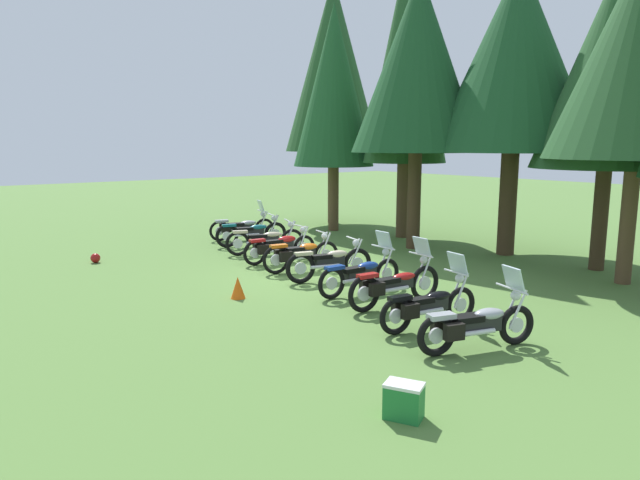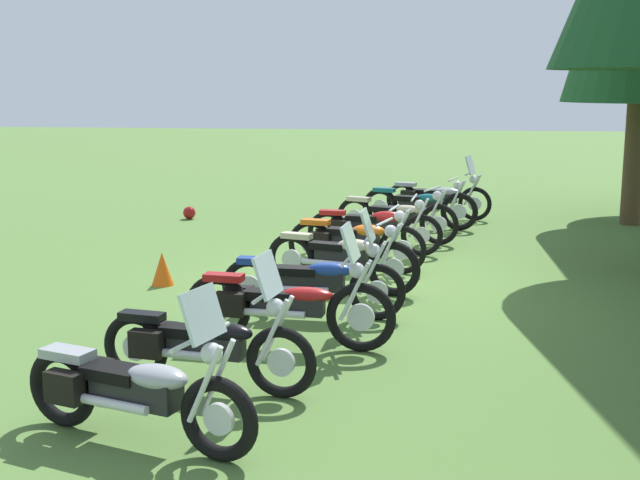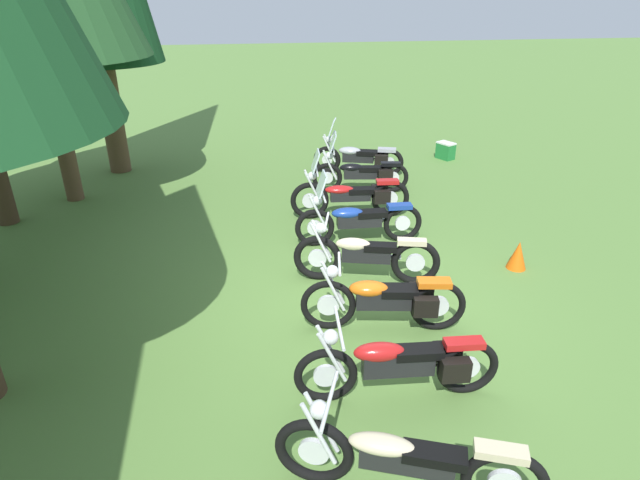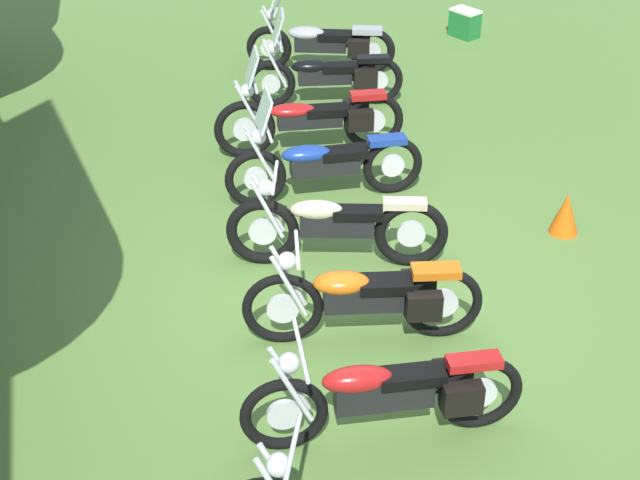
# 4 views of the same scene
# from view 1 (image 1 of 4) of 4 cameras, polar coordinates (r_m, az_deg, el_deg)

# --- Properties ---
(ground_plane) EXTENTS (80.00, 80.00, 0.00)m
(ground_plane) POSITION_cam_1_polar(r_m,az_deg,el_deg) (14.55, -0.28, -3.57)
(ground_plane) COLOR #547A38
(motorcycle_0) EXTENTS (0.97, 2.26, 1.37)m
(motorcycle_0) POSITION_cam_1_polar(r_m,az_deg,el_deg) (19.98, -7.91, 1.34)
(motorcycle_0) COLOR black
(motorcycle_0) RESTS_ON ground_plane
(motorcycle_1) EXTENTS (0.91, 2.34, 1.03)m
(motorcycle_1) POSITION_cam_1_polar(r_m,az_deg,el_deg) (18.73, -6.85, 0.76)
(motorcycle_1) COLOR black
(motorcycle_1) RESTS_ON ground_plane
(motorcycle_2) EXTENTS (1.09, 2.30, 1.02)m
(motorcycle_2) POSITION_cam_1_polar(r_m,az_deg,el_deg) (17.30, -5.47, 0.05)
(motorcycle_2) COLOR black
(motorcycle_2) RESTS_ON ground_plane
(motorcycle_3) EXTENTS (0.78, 2.31, 1.01)m
(motorcycle_3) POSITION_cam_1_polar(r_m,az_deg,el_deg) (16.06, -4.15, -0.65)
(motorcycle_3) COLOR black
(motorcycle_3) RESTS_ON ground_plane
(motorcycle_4) EXTENTS (0.77, 2.19, 1.03)m
(motorcycle_4) POSITION_cam_1_polar(r_m,az_deg,el_deg) (14.91, -2.00, -1.39)
(motorcycle_4) COLOR black
(motorcycle_4) RESTS_ON ground_plane
(motorcycle_5) EXTENTS (0.84, 2.23, 1.03)m
(motorcycle_5) POSITION_cam_1_polar(r_m,az_deg,el_deg) (13.89, 1.04, -2.26)
(motorcycle_5) COLOR black
(motorcycle_5) RESTS_ON ground_plane
(motorcycle_6) EXTENTS (0.78, 2.32, 1.36)m
(motorcycle_6) POSITION_cam_1_polar(r_m,az_deg,el_deg) (12.76, 4.21, -3.33)
(motorcycle_6) COLOR black
(motorcycle_6) RESTS_ON ground_plane
(motorcycle_7) EXTENTS (0.72, 2.39, 1.39)m
(motorcycle_7) POSITION_cam_1_polar(r_m,az_deg,el_deg) (11.81, 7.51, -4.41)
(motorcycle_7) COLOR black
(motorcycle_7) RESTS_ON ground_plane
(motorcycle_8) EXTENTS (0.74, 2.17, 1.35)m
(motorcycle_8) POSITION_cam_1_polar(r_m,az_deg,el_deg) (10.53, 10.83, -6.41)
(motorcycle_8) COLOR black
(motorcycle_8) RESTS_ON ground_plane
(motorcycle_9) EXTENTS (1.03, 2.16, 1.35)m
(motorcycle_9) POSITION_cam_1_polar(r_m,az_deg,el_deg) (9.62, 15.46, -8.11)
(motorcycle_9) COLOR black
(motorcycle_9) RESTS_ON ground_plane
(pine_tree_0) EXTENTS (3.89, 3.89, 9.96)m
(pine_tree_0) POSITION_cam_1_polar(r_m,az_deg,el_deg) (24.14, 1.30, 17.13)
(pine_tree_0) COLOR #4C3823
(pine_tree_0) RESTS_ON ground_plane
(pine_tree_1) EXTENTS (3.04, 3.04, 8.43)m
(pine_tree_1) POSITION_cam_1_polar(r_m,az_deg,el_deg) (21.92, 1.41, 15.16)
(pine_tree_1) COLOR brown
(pine_tree_1) RESTS_ON ground_plane
(pine_tree_2) EXTENTS (2.90, 2.90, 10.13)m
(pine_tree_2) POSITION_cam_1_polar(r_m,az_deg,el_deg) (20.67, 8.72, 17.96)
(pine_tree_2) COLOR #4C3823
(pine_tree_2) RESTS_ON ground_plane
(pine_tree_3) EXTENTS (4.04, 4.04, 8.47)m
(pine_tree_3) POSITION_cam_1_polar(r_m,az_deg,el_deg) (18.42, 9.80, 17.05)
(pine_tree_3) COLOR #42301E
(pine_tree_3) RESTS_ON ground_plane
(pine_tree_4) EXTENTS (4.74, 4.74, 8.49)m
(pine_tree_4) POSITION_cam_1_polar(r_m,az_deg,el_deg) (18.05, 19.08, 16.88)
(pine_tree_4) COLOR #42301E
(pine_tree_4) RESTS_ON ground_plane
(pine_tree_5) EXTENTS (3.77, 3.77, 7.84)m
(pine_tree_5) POSITION_cam_1_polar(r_m,az_deg,el_deg) (16.69, 27.36, 15.22)
(pine_tree_5) COLOR #42301E
(pine_tree_5) RESTS_ON ground_plane
(picnic_cooler) EXTENTS (0.55, 0.48, 0.45)m
(picnic_cooler) POSITION_cam_1_polar(r_m,az_deg,el_deg) (7.28, 8.42, -15.70)
(picnic_cooler) COLOR #1E7233
(picnic_cooler) RESTS_ON ground_plane
(traffic_cone) EXTENTS (0.32, 0.32, 0.48)m
(traffic_cone) POSITION_cam_1_polar(r_m,az_deg,el_deg) (12.50, -8.25, -4.76)
(traffic_cone) COLOR #EA590F
(traffic_cone) RESTS_ON ground_plane
(dropped_helmet) EXTENTS (0.27, 0.27, 0.27)m
(dropped_helmet) POSITION_cam_1_polar(r_m,az_deg,el_deg) (17.25, -21.65, -1.70)
(dropped_helmet) COLOR maroon
(dropped_helmet) RESTS_ON ground_plane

